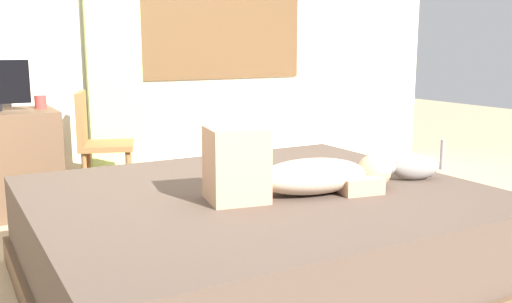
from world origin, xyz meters
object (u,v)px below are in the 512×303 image
(cup, at_px, (40,102))
(bed, at_px, (258,237))
(chair_by_desk, at_px, (97,140))
(person_lying, at_px, (293,172))
(cat, at_px, (412,167))

(cup, bearing_deg, bed, -70.40)
(bed, xyz_separation_m, chair_by_desk, (-0.35, 1.78, 0.27))
(chair_by_desk, bearing_deg, person_lying, -77.20)
(bed, relative_size, cup, 23.43)
(cup, bearing_deg, chair_by_desk, -26.63)
(bed, xyz_separation_m, cat, (0.81, -0.22, 0.31))
(bed, bearing_deg, chair_by_desk, 101.14)
(bed, height_order, cat, cat)
(person_lying, xyz_separation_m, cat, (0.72, -0.04, -0.05))
(cup, bearing_deg, cat, -55.22)
(bed, bearing_deg, cat, -14.96)
(person_lying, distance_m, cat, 0.72)
(person_lying, bearing_deg, cup, 110.35)
(person_lying, bearing_deg, bed, 118.30)
(bed, relative_size, chair_by_desk, 2.55)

